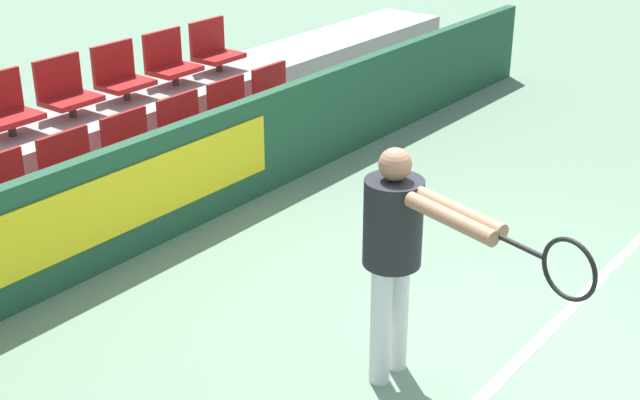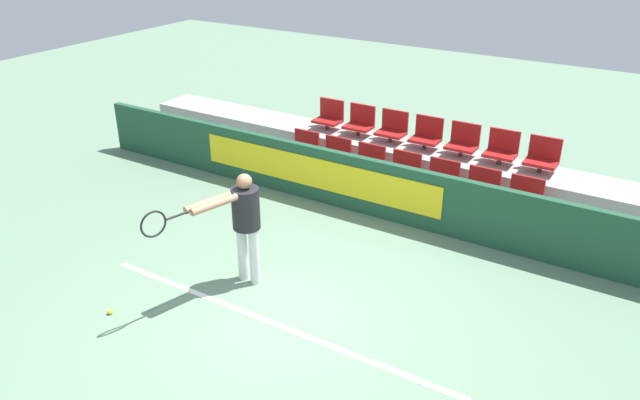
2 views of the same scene
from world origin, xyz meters
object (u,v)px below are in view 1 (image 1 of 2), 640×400
object	(u,v)px
stadium_chair_4	(186,128)
stadium_chair_6	(276,95)
stadium_chair_3	(133,147)
stadium_chair_11	(120,75)
stadium_chair_9	(4,108)
stadium_chair_1	(5,194)
stadium_chair_5	(234,111)
tennis_player	(401,243)
stadium_chair_12	(169,61)
stadium_chair_10	(66,90)
stadium_chair_13	(214,48)
stadium_chair_2	(73,169)

from	to	relation	value
stadium_chair_4	stadium_chair_6	size ratio (longest dim) A/B	1.00
stadium_chair_3	stadium_chair_6	bearing A→B (deg)	0.00
stadium_chair_4	stadium_chair_11	xyz separation A→B (m)	(0.00, 0.86, 0.35)
stadium_chair_9	stadium_chair_11	distance (m)	1.29
stadium_chair_9	stadium_chair_3	bearing A→B (deg)	-53.26
stadium_chair_3	stadium_chair_4	size ratio (longest dim) A/B	1.00
stadium_chair_11	stadium_chair_1	bearing A→B (deg)	-155.93
stadium_chair_6	stadium_chair_3	bearing A→B (deg)	180.00
stadium_chair_5	stadium_chair_11	distance (m)	1.13
stadium_chair_3	stadium_chair_9	distance (m)	1.13
stadium_chair_6	stadium_chair_1	bearing A→B (deg)	180.00
tennis_player	stadium_chair_12	bearing A→B (deg)	79.05
stadium_chair_11	stadium_chair_12	bearing A→B (deg)	0.00
stadium_chair_1	stadium_chair_10	world-z (taller)	stadium_chair_10
stadium_chair_10	stadium_chair_11	xyz separation A→B (m)	(0.64, 0.00, 0.00)
stadium_chair_5	stadium_chair_13	size ratio (longest dim) A/B	1.00
stadium_chair_5	stadium_chair_13	xyz separation A→B (m)	(0.64, 0.86, 0.35)
stadium_chair_5	stadium_chair_10	xyz separation A→B (m)	(-1.29, 0.86, 0.35)
stadium_chair_1	stadium_chair_6	xyz separation A→B (m)	(3.22, 0.00, 0.00)
stadium_chair_9	stadium_chair_4	bearing A→B (deg)	-33.82
stadium_chair_6	stadium_chair_10	bearing A→B (deg)	155.93
stadium_chair_10	stadium_chair_11	size ratio (longest dim) A/B	1.00
stadium_chair_9	stadium_chair_12	xyz separation A→B (m)	(1.93, 0.00, 0.00)
stadium_chair_10	stadium_chair_12	size ratio (longest dim) A/B	1.00
stadium_chair_5	stadium_chair_12	bearing A→B (deg)	90.00
stadium_chair_12	stadium_chair_6	bearing A→B (deg)	-53.26
stadium_chair_9	stadium_chair_5	bearing A→B (deg)	-24.07
tennis_player	stadium_chair_10	bearing A→B (deg)	95.06
stadium_chair_2	stadium_chair_6	bearing A→B (deg)	0.00
stadium_chair_9	tennis_player	xyz separation A→B (m)	(-0.12, -4.11, 0.02)
stadium_chair_2	stadium_chair_11	world-z (taller)	stadium_chair_11
stadium_chair_10	tennis_player	world-z (taller)	tennis_player
stadium_chair_1	stadium_chair_11	distance (m)	2.14
stadium_chair_9	stadium_chair_12	bearing A→B (deg)	0.00
stadium_chair_6	stadium_chair_13	bearing A→B (deg)	90.00
stadium_chair_2	stadium_chair_12	size ratio (longest dim) A/B	1.00
stadium_chair_4	stadium_chair_5	size ratio (longest dim) A/B	1.00
stadium_chair_9	tennis_player	size ratio (longest dim) A/B	0.35
stadium_chair_1	stadium_chair_11	xyz separation A→B (m)	(1.93, 0.86, 0.35)
stadium_chair_4	stadium_chair_2	bearing A→B (deg)	180.00
stadium_chair_5	tennis_player	distance (m)	3.86
stadium_chair_9	stadium_chair_11	size ratio (longest dim) A/B	1.00
stadium_chair_6	stadium_chair_9	world-z (taller)	stadium_chair_9
stadium_chair_10	stadium_chair_13	bearing A→B (deg)	0.00
stadium_chair_1	stadium_chair_3	xyz separation A→B (m)	(1.29, 0.00, 0.00)
stadium_chair_10	stadium_chair_11	distance (m)	0.64
stadium_chair_3	stadium_chair_11	distance (m)	1.13
stadium_chair_4	stadium_chair_6	xyz separation A→B (m)	(1.29, 0.00, 0.00)
stadium_chair_3	stadium_chair_10	size ratio (longest dim) A/B	1.00
stadium_chair_4	stadium_chair_6	world-z (taller)	same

